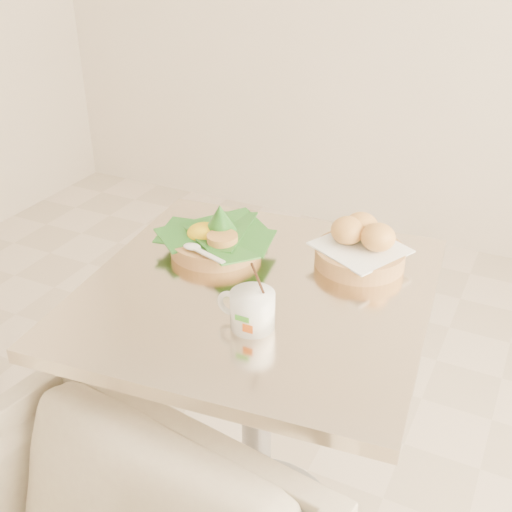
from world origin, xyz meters
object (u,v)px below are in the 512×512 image
at_px(rice_basket, 215,237).
at_px(bread_basket, 361,246).
at_px(coffee_mug, 251,309).
at_px(cafe_table, 257,371).

distance_m(rice_basket, bread_basket, 0.33).
height_order(rice_basket, coffee_mug, coffee_mug).
relative_size(bread_basket, coffee_mug, 1.53).
bearing_deg(bread_basket, coffee_mug, -108.43).
distance_m(rice_basket, coffee_mug, 0.31).
xyz_separation_m(cafe_table, coffee_mug, (0.05, -0.13, 0.26)).
height_order(bread_basket, coffee_mug, coffee_mug).
xyz_separation_m(rice_basket, coffee_mug, (0.21, -0.23, 0.00)).
bearing_deg(rice_basket, bread_basket, 16.58).
distance_m(bread_basket, coffee_mug, 0.34).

